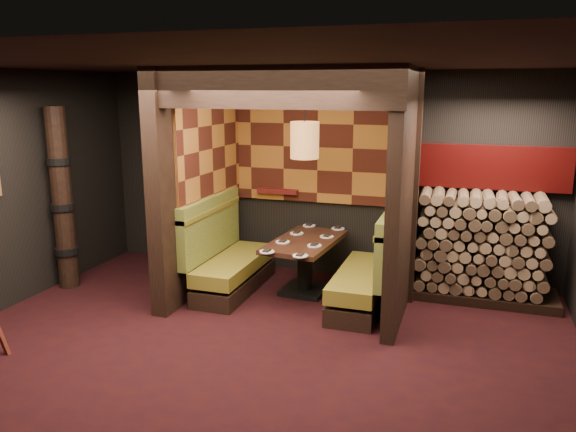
# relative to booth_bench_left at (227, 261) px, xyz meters

# --- Properties ---
(floor) EXTENTS (6.50, 5.50, 0.02)m
(floor) POSITION_rel_booth_bench_left_xyz_m (0.96, -1.65, -0.41)
(floor) COLOR black
(floor) RESTS_ON ground
(ceiling) EXTENTS (6.50, 5.50, 0.02)m
(ceiling) POSITION_rel_booth_bench_left_xyz_m (0.96, -1.65, 2.46)
(ceiling) COLOR black
(ceiling) RESTS_ON ground
(wall_back) EXTENTS (6.50, 0.02, 2.85)m
(wall_back) POSITION_rel_booth_bench_left_xyz_m (0.96, 1.11, 1.02)
(wall_back) COLOR black
(wall_back) RESTS_ON ground
(wall_front) EXTENTS (6.50, 0.02, 2.85)m
(wall_front) POSITION_rel_booth_bench_left_xyz_m (0.96, -4.41, 1.02)
(wall_front) COLOR black
(wall_front) RESTS_ON ground
(partition_left) EXTENTS (0.20, 2.20, 2.85)m
(partition_left) POSITION_rel_booth_bench_left_xyz_m (-0.39, -0.00, 1.02)
(partition_left) COLOR black
(partition_left) RESTS_ON floor
(partition_right) EXTENTS (0.15, 2.10, 2.85)m
(partition_right) POSITION_rel_booth_bench_left_xyz_m (2.26, 0.05, 1.02)
(partition_right) COLOR black
(partition_right) RESTS_ON floor
(header_beam) EXTENTS (2.85, 0.18, 0.44)m
(header_beam) POSITION_rel_booth_bench_left_xyz_m (0.94, -0.95, 2.23)
(header_beam) COLOR black
(header_beam) RESTS_ON partition_left
(tapa_back_panel) EXTENTS (2.40, 0.06, 1.55)m
(tapa_back_panel) POSITION_rel_booth_bench_left_xyz_m (0.94, 1.06, 1.42)
(tapa_back_panel) COLOR #A56424
(tapa_back_panel) RESTS_ON wall_back
(tapa_side_panel) EXTENTS (0.04, 1.85, 1.45)m
(tapa_side_panel) POSITION_rel_booth_bench_left_xyz_m (-0.27, 0.17, 1.45)
(tapa_side_panel) COLOR #A56424
(tapa_side_panel) RESTS_ON partition_left
(lacquer_shelf) EXTENTS (0.60, 0.12, 0.07)m
(lacquer_shelf) POSITION_rel_booth_bench_left_xyz_m (0.36, 1.00, 0.78)
(lacquer_shelf) COLOR #5C1616
(lacquer_shelf) RESTS_ON wall_back
(booth_bench_left) EXTENTS (0.68, 1.60, 1.14)m
(booth_bench_left) POSITION_rel_booth_bench_left_xyz_m (0.00, 0.00, 0.00)
(booth_bench_left) COLOR black
(booth_bench_left) RESTS_ON floor
(booth_bench_right) EXTENTS (0.68, 1.60, 1.14)m
(booth_bench_right) POSITION_rel_booth_bench_left_xyz_m (1.89, 0.00, 0.00)
(booth_bench_right) COLOR black
(booth_bench_right) RESTS_ON floor
(dining_table) EXTENTS (0.85, 1.42, 0.72)m
(dining_table) POSITION_rel_booth_bench_left_xyz_m (1.01, 0.21, 0.08)
(dining_table) COLOR black
(dining_table) RESTS_ON floor
(place_settings) EXTENTS (0.73, 1.61, 0.03)m
(place_settings) POSITION_rel_booth_bench_left_xyz_m (1.01, 0.21, 0.33)
(place_settings) COLOR white
(place_settings) RESTS_ON dining_table
(pendant_lamp) EXTENTS (0.35, 0.35, 1.08)m
(pendant_lamp) POSITION_rel_booth_bench_left_xyz_m (1.01, 0.16, 1.60)
(pendant_lamp) COLOR #AD6E37
(pendant_lamp) RESTS_ON ceiling
(totem_column) EXTENTS (0.31, 0.31, 2.40)m
(totem_column) POSITION_rel_booth_bench_left_xyz_m (-2.09, -0.55, 0.79)
(totem_column) COLOR black
(totem_column) RESTS_ON floor
(firewood_stack) EXTENTS (1.73, 0.70, 1.36)m
(firewood_stack) POSITION_rel_booth_bench_left_xyz_m (3.25, 0.70, 0.28)
(firewood_stack) COLOR black
(firewood_stack) RESTS_ON floor
(mosaic_header) EXTENTS (1.83, 0.10, 0.56)m
(mosaic_header) POSITION_rel_booth_bench_left_xyz_m (3.25, 1.03, 1.24)
(mosaic_header) COLOR #640C0B
(mosaic_header) RESTS_ON wall_back
(bay_front_post) EXTENTS (0.08, 0.08, 2.85)m
(bay_front_post) POSITION_rel_booth_bench_left_xyz_m (2.35, 0.31, 1.02)
(bay_front_post) COLOR black
(bay_front_post) RESTS_ON floor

